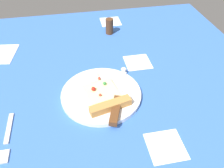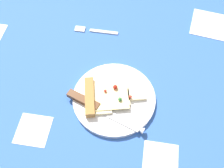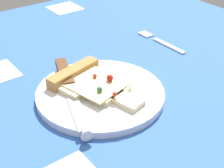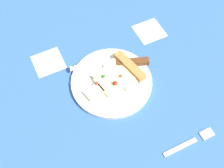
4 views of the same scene
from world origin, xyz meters
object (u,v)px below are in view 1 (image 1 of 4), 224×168
Objects in this scene: pizza_slice at (104,96)px; fork at (7,139)px; plate at (101,94)px; pepper_shaker at (109,26)px; knife at (118,99)px.

fork is at bearing -175.22° from pizza_slice.
plate is 1.58× the size of fork.
plate is 28.12cm from fork.
pizza_slice is 40.73cm from pepper_shaker.
pizza_slice is (2.53, 0.58, 1.47)cm from plate.
fork is (6.97, -30.10, -1.57)cm from knife.
pepper_shaker reaches higher than plate.
knife reaches higher than fork.
pizza_slice reaches higher than fork.
knife is 3.55× the size of pepper_shaker.
pizza_slice is 0.80× the size of knife.
fork is at bearing -147.00° from knife.
pizza_slice is at bearing 176.40° from knife.
plate is at bearing 155.88° from knife.
pizza_slice is 27.83cm from fork.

